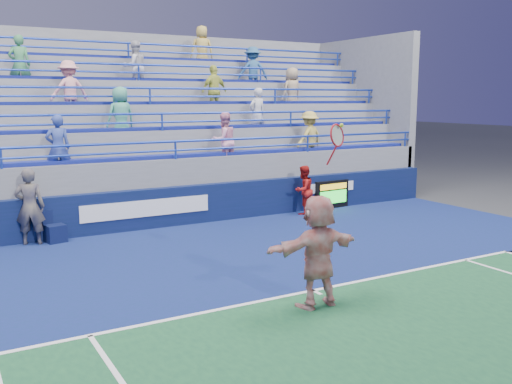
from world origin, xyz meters
TOP-DOWN VIEW (x-y plane):
  - ground at (0.00, 0.00)m, footprint 120.00×120.00m
  - sponsor_wall at (0.00, 6.50)m, footprint 18.00×0.32m
  - bleacher_stand at (-0.00, 10.27)m, footprint 18.00×5.62m
  - serve_speed_board at (5.22, 6.33)m, footprint 1.33×0.26m
  - judge_chair at (-3.44, 6.19)m, footprint 0.53×0.54m
  - tennis_player at (-0.38, -0.65)m, footprint 1.82×0.61m
  - line_judge at (-3.99, 6.22)m, footprint 0.80×0.66m
  - ball_girl at (3.89, 6.02)m, footprint 0.89×0.80m

SIDE VIEW (x-z plane):
  - ground at x=0.00m, z-range 0.00..0.00m
  - judge_chair at x=-3.44m, z-range -0.14..0.66m
  - serve_speed_board at x=5.22m, z-range 0.00..0.92m
  - sponsor_wall at x=0.00m, z-range 0.00..1.10m
  - ball_girl at x=3.89m, z-range 0.00..1.51m
  - line_judge at x=-3.99m, z-range 0.00..1.90m
  - tennis_player at x=-0.38m, z-range -0.58..2.55m
  - bleacher_stand at x=0.00m, z-range -1.52..4.61m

